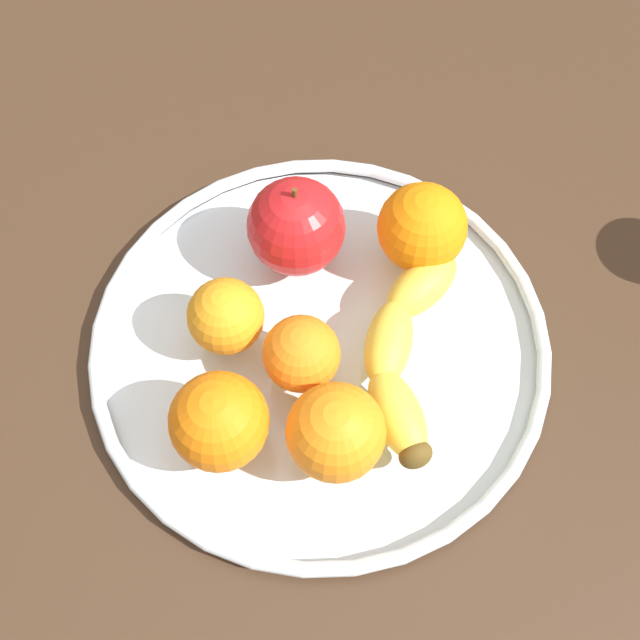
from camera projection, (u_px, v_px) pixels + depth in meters
The scene contains 9 objects.
ground_plane at pixel (320, 357), 68.39cm from camera, with size 130.06×130.06×4.00cm, color #3F2A1C.
fruit_bowl at pixel (320, 342), 65.82cm from camera, with size 38.63×38.63×1.80cm.
banana at pixel (403, 350), 62.40cm from camera, with size 20.44×7.84×3.77cm.
apple at pixel (296, 226), 65.31cm from camera, with size 8.35×8.35×9.15cm.
orange_front_left at pixel (301, 354), 60.88cm from camera, with size 6.17×6.17×6.17cm, color orange.
orange_back_left at pixel (226, 316), 62.42cm from camera, with size 6.26×6.26×6.26cm, color orange.
orange_back_right at pixel (219, 421), 57.51cm from camera, with size 7.52×7.52×7.52cm, color orange.
orange_front_right at pixel (422, 227), 65.69cm from camera, with size 7.65×7.65×7.65cm, color orange.
orange_center at pixel (336, 432), 57.14cm from camera, with size 7.45×7.45×7.45cm, color orange.
Camera 1 is at (28.69, 7.69, 59.69)cm, focal length 43.91 mm.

